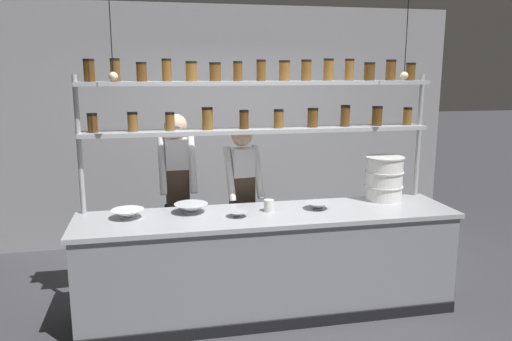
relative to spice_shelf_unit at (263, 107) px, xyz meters
name	(u,v)px	position (x,y,z in m)	size (l,w,h in m)	color
ground_plane	(268,310)	(-0.02, -0.33, -1.82)	(40.00, 40.00, 0.00)	#3D3D42
back_wall	(230,126)	(-0.02, 1.79, -0.35)	(5.73, 0.12, 2.92)	#939399
prep_counter	(269,263)	(-0.02, -0.33, -1.36)	(3.33, 0.76, 0.92)	gray
spice_shelf_unit	(263,107)	(0.00, 0.00, 0.00)	(3.21, 0.28, 2.25)	#ADAFB5
chef_left	(178,188)	(-0.76, 0.43, -0.81)	(0.37, 0.30, 1.74)	black
chef_center	(242,195)	(-0.14, 0.30, -0.88)	(0.39, 0.31, 1.63)	black
container_stack	(384,178)	(1.17, -0.10, -0.69)	(0.37, 0.37, 0.42)	white
prep_bowl_near_left	(238,214)	(-0.30, -0.38, -0.87)	(0.18, 0.18, 0.05)	#B2B7BC
prep_bowl_center_front	(191,208)	(-0.68, -0.17, -0.86)	(0.30, 0.30, 0.08)	silver
prep_bowl_center_back	(318,206)	(0.45, -0.29, -0.87)	(0.23, 0.23, 0.06)	#B2B7BC
prep_bowl_near_right	(128,214)	(-1.22, -0.23, -0.86)	(0.28, 0.28, 0.08)	white
serving_cup_front	(269,206)	(0.00, -0.27, -0.84)	(0.09, 0.09, 0.10)	silver
pendant_light_row	(268,70)	(-0.03, -0.33, 0.33)	(2.53, 0.07, 0.81)	black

